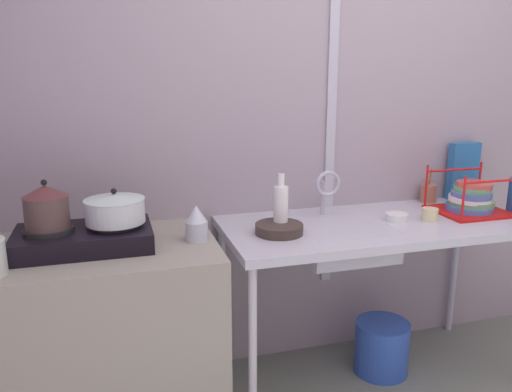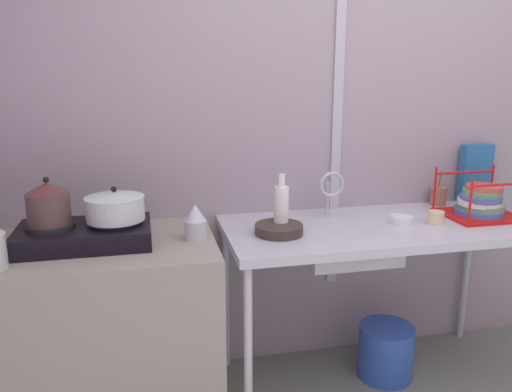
# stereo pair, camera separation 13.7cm
# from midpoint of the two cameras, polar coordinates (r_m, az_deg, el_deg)

# --- Properties ---
(wall_back) EXTENTS (4.58, 0.10, 2.74)m
(wall_back) POSITION_cam_midpoint_polar(r_m,az_deg,el_deg) (2.74, 8.91, 10.31)
(wall_back) COLOR #9D8E9C
(wall_back) RESTS_ON ground
(wall_metal_strip) EXTENTS (0.05, 0.01, 2.19)m
(wall_metal_strip) POSITION_cam_midpoint_polar(r_m,az_deg,el_deg) (2.63, 7.11, 13.22)
(wall_metal_strip) COLOR #B4B3C5
(counter_concrete) EXTENTS (1.04, 0.65, 0.83)m
(counter_concrete) POSITION_cam_midpoint_polar(r_m,az_deg,el_deg) (2.39, -19.09, -14.95)
(counter_concrete) COLOR gray
(counter_concrete) RESTS_ON ground
(counter_sink) EXTENTS (1.49, 0.65, 0.83)m
(counter_sink) POSITION_cam_midpoint_polar(r_m,az_deg,el_deg) (2.51, 11.82, -4.17)
(counter_sink) COLOR #B4B3C5
(counter_sink) RESTS_ON ground
(stove) EXTENTS (0.54, 0.33, 0.10)m
(stove) POSITION_cam_midpoint_polar(r_m,az_deg,el_deg) (2.21, -20.52, -4.43)
(stove) COLOR black
(stove) RESTS_ON counter_concrete
(pot_on_left_burner) EXTENTS (0.17, 0.17, 0.20)m
(pot_on_left_burner) POSITION_cam_midpoint_polar(r_m,az_deg,el_deg) (2.19, -24.22, -1.10)
(pot_on_left_burner) COLOR #4F3937
(pot_on_left_burner) RESTS_ON stove
(pot_on_right_burner) EXTENTS (0.25, 0.25, 0.14)m
(pot_on_right_burner) POSITION_cam_midpoint_polar(r_m,az_deg,el_deg) (2.17, -17.36, -1.33)
(pot_on_right_burner) COLOR silver
(pot_on_right_burner) RESTS_ON stove
(percolator) EXTENTS (0.10, 0.10, 0.15)m
(percolator) POSITION_cam_midpoint_polar(r_m,az_deg,el_deg) (2.18, -8.52, -3.09)
(percolator) COLOR silver
(percolator) RESTS_ON counter_concrete
(sink_basin) EXTENTS (0.42, 0.36, 0.14)m
(sink_basin) POSITION_cam_midpoint_polar(r_m,az_deg,el_deg) (2.42, 8.21, -5.01)
(sink_basin) COLOR #B4B3C5
(sink_basin) RESTS_ON counter_sink
(faucet) EXTENTS (0.13, 0.07, 0.24)m
(faucet) POSITION_cam_midpoint_polar(r_m,az_deg,el_deg) (2.50, 6.46, 1.07)
(faucet) COLOR #B4B3C5
(faucet) RESTS_ON counter_sink
(frying_pan) EXTENTS (0.22, 0.22, 0.04)m
(frying_pan) POSITION_cam_midpoint_polar(r_m,az_deg,el_deg) (2.26, 0.88, -3.72)
(frying_pan) COLOR #382C26
(frying_pan) RESTS_ON counter_sink
(dish_rack) EXTENTS (0.35, 0.32, 0.23)m
(dish_rack) POSITION_cam_midpoint_polar(r_m,az_deg,el_deg) (2.78, 21.76, -0.36)
(dish_rack) COLOR red
(dish_rack) RESTS_ON counter_sink
(cup_by_rack) EXTENTS (0.08, 0.08, 0.06)m
(cup_by_rack) POSITION_cam_midpoint_polar(r_m,az_deg,el_deg) (2.57, 17.55, -2.01)
(cup_by_rack) COLOR beige
(cup_by_rack) RESTS_ON counter_sink
(small_bowl_on_drainboard) EXTENTS (0.10, 0.10, 0.04)m
(small_bowl_on_drainboard) POSITION_cam_midpoint_polar(r_m,az_deg,el_deg) (2.53, 14.08, -2.34)
(small_bowl_on_drainboard) COLOR silver
(small_bowl_on_drainboard) RESTS_ON counter_sink
(bottle_by_sink) EXTENTS (0.07, 0.07, 0.26)m
(bottle_by_sink) POSITION_cam_midpoint_polar(r_m,az_deg,el_deg) (2.28, 1.08, -1.28)
(bottle_by_sink) COLOR white
(bottle_by_sink) RESTS_ON counter_sink
(cereal_box) EXTENTS (0.18, 0.06, 0.32)m
(cereal_box) POSITION_cam_midpoint_polar(r_m,az_deg,el_deg) (3.05, 21.10, 2.64)
(cereal_box) COLOR #2666A8
(cereal_box) RESTS_ON counter_sink
(utensil_jar) EXTENTS (0.09, 0.09, 0.19)m
(utensil_jar) POSITION_cam_midpoint_polar(r_m,az_deg,el_deg) (2.93, 17.58, 0.31)
(utensil_jar) COLOR #9C644C
(utensil_jar) RESTS_ON counter_sink
(bucket_on_floor) EXTENTS (0.28, 0.28, 0.27)m
(bucket_on_floor) POSITION_cam_midpoint_polar(r_m,az_deg,el_deg) (2.81, 12.54, -16.28)
(bucket_on_floor) COLOR #2C4FB1
(bucket_on_floor) RESTS_ON ground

